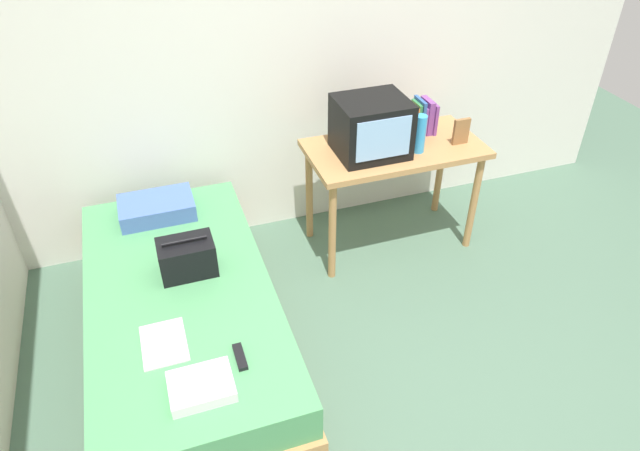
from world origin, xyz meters
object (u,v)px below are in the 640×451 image
Objects in this scene: water_bottle at (420,134)px; folded_towel at (201,387)px; desk at (394,160)px; handbag at (187,257)px; remote_dark at (240,357)px; book_row at (421,117)px; magazine at (164,343)px; bed at (185,322)px; tv at (371,127)px; picture_frame at (461,131)px; pillow at (157,208)px.

folded_towel is (-1.63, -1.20, -0.37)m from water_bottle.
handbag is (-1.45, -0.49, -0.07)m from desk.
handbag is 0.72m from remote_dark.
magazine is at bearing -149.59° from book_row.
desk is at bearing 21.63° from bed.
magazine is (-0.19, -0.49, -0.10)m from handbag.
remote_dark is (-1.13, -1.17, -0.45)m from tv.
tv is 1.80× the size of book_row.
desk is 4.00× the size of magazine.
desk is 0.27m from water_bottle.
picture_frame is 0.39× the size of pillow.
folded_towel is at bearing -140.73° from book_row.
folded_towel is at bearing -148.03° from picture_frame.
desk is at bearing -152.36° from book_row.
remote_dark is (-1.74, -1.08, -0.35)m from picture_frame.
water_bottle is 2.06m from folded_towel.
bed is 11.31× the size of picture_frame.
desk reaches higher than handbag.
picture_frame is 1.13× the size of remote_dark.
handbag reaches higher than folded_towel.
water_bottle is at bearing -7.81° from pillow.
picture_frame is (0.42, -0.10, 0.19)m from desk.
pillow is at bearing 92.32° from bed.
book_row is 2.30m from folded_towel.
tv is 2.82× the size of remote_dark.
water_bottle is 1.72m from pillow.
bed is at bearing -163.13° from water_bottle.
picture_frame is at bearing 31.97° from folded_towel.
book_row is 0.54× the size of pillow.
handbag is at bearing 85.34° from folded_towel.
tv is 0.97× the size of pillow.
pillow is (-1.98, 0.22, -0.31)m from picture_frame.
magazine is at bearing -111.53° from handbag.
handbag is at bearing -80.06° from pillow.
water_bottle is 0.31m from picture_frame.
water_bottle reaches higher than remote_dark.
book_row is 1.38× the size of picture_frame.
water_bottle reaches higher than book_row.
desk is 2.02m from folded_towel.
desk is at bearing 40.83° from folded_towel.
desk is 1.78m from remote_dark.
water_bottle is at bearing 16.87° from bed.
folded_towel is (0.04, -1.43, -0.03)m from pillow.
handbag is at bearing 68.47° from magazine.
magazine is (-1.89, -1.11, -0.38)m from book_row.
handbag is at bearing -168.40° from picture_frame.
book_row is 1.56× the size of remote_dark.
book_row is 0.84× the size of magazine.
picture_frame is at bearing 14.46° from bed.
picture_frame is 0.63× the size of folded_towel.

